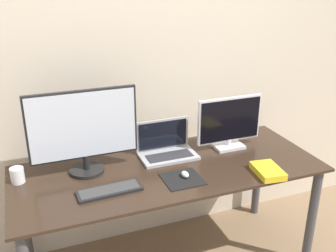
{
  "coord_description": "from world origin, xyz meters",
  "views": [
    {
      "loc": [
        -0.76,
        -1.59,
        1.85
      ],
      "look_at": [
        0.01,
        0.42,
        0.98
      ],
      "focal_mm": 42.0,
      "sensor_mm": 36.0,
      "label": 1
    }
  ],
  "objects_px": {
    "monitor_right": "(229,123)",
    "keyboard": "(109,190)",
    "mouse": "(185,174)",
    "mug": "(17,175)",
    "monitor_left": "(83,130)",
    "book": "(268,171)",
    "laptop": "(166,147)"
  },
  "relations": [
    {
      "from": "monitor_right",
      "to": "keyboard",
      "type": "distance_m",
      "value": 0.93
    },
    {
      "from": "keyboard",
      "to": "mouse",
      "type": "relative_size",
      "value": 5.58
    },
    {
      "from": "monitor_right",
      "to": "mouse",
      "type": "relative_size",
      "value": 7.04
    },
    {
      "from": "monitor_right",
      "to": "mug",
      "type": "distance_m",
      "value": 1.34
    },
    {
      "from": "monitor_left",
      "to": "book",
      "type": "xyz_separation_m",
      "value": [
        0.98,
        -0.41,
        -0.25
      ]
    },
    {
      "from": "laptop",
      "to": "monitor_left",
      "type": "bearing_deg",
      "value": -175.43
    },
    {
      "from": "monitor_right",
      "to": "book",
      "type": "distance_m",
      "value": 0.44
    },
    {
      "from": "monitor_right",
      "to": "keyboard",
      "type": "bearing_deg",
      "value": -162.66
    },
    {
      "from": "monitor_right",
      "to": "mouse",
      "type": "xyz_separation_m",
      "value": [
        -0.43,
        -0.27,
        -0.15
      ]
    },
    {
      "from": "monitor_left",
      "to": "mug",
      "type": "bearing_deg",
      "value": 178.23
    },
    {
      "from": "mug",
      "to": "laptop",
      "type": "bearing_deg",
      "value": 1.87
    },
    {
      "from": "keyboard",
      "to": "book",
      "type": "height_order",
      "value": "book"
    },
    {
      "from": "book",
      "to": "monitor_right",
      "type": "bearing_deg",
      "value": 95.02
    },
    {
      "from": "laptop",
      "to": "keyboard",
      "type": "bearing_deg",
      "value": -144.76
    },
    {
      "from": "monitor_left",
      "to": "laptop",
      "type": "height_order",
      "value": "monitor_left"
    },
    {
      "from": "laptop",
      "to": "keyboard",
      "type": "distance_m",
      "value": 0.55
    },
    {
      "from": "monitor_left",
      "to": "laptop",
      "type": "bearing_deg",
      "value": 4.57
    },
    {
      "from": "monitor_left",
      "to": "keyboard",
      "type": "bearing_deg",
      "value": -75.11
    },
    {
      "from": "book",
      "to": "mug",
      "type": "distance_m",
      "value": 1.43
    },
    {
      "from": "laptop",
      "to": "mug",
      "type": "height_order",
      "value": "laptop"
    },
    {
      "from": "monitor_left",
      "to": "mouse",
      "type": "bearing_deg",
      "value": -28.11
    },
    {
      "from": "mouse",
      "to": "book",
      "type": "relative_size",
      "value": 0.28
    },
    {
      "from": "mouse",
      "to": "mug",
      "type": "xyz_separation_m",
      "value": [
        -0.9,
        0.29,
        0.02
      ]
    },
    {
      "from": "laptop",
      "to": "mouse",
      "type": "xyz_separation_m",
      "value": [
        -0.0,
        -0.32,
        -0.03
      ]
    },
    {
      "from": "keyboard",
      "to": "laptop",
      "type": "bearing_deg",
      "value": 35.24
    },
    {
      "from": "monitor_right",
      "to": "mouse",
      "type": "bearing_deg",
      "value": -147.58
    },
    {
      "from": "laptop",
      "to": "book",
      "type": "distance_m",
      "value": 0.65
    },
    {
      "from": "monitor_right",
      "to": "laptop",
      "type": "xyz_separation_m",
      "value": [
        -0.43,
        0.04,
        -0.12
      ]
    },
    {
      "from": "book",
      "to": "mug",
      "type": "xyz_separation_m",
      "value": [
        -1.37,
        0.42,
        0.02
      ]
    },
    {
      "from": "laptop",
      "to": "mug",
      "type": "xyz_separation_m",
      "value": [
        -0.9,
        -0.03,
        -0.01
      ]
    },
    {
      "from": "book",
      "to": "laptop",
      "type": "bearing_deg",
      "value": 135.97
    },
    {
      "from": "mouse",
      "to": "mug",
      "type": "distance_m",
      "value": 0.94
    }
  ]
}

